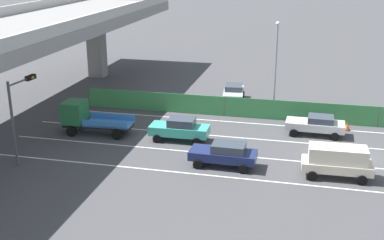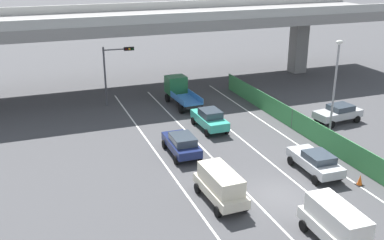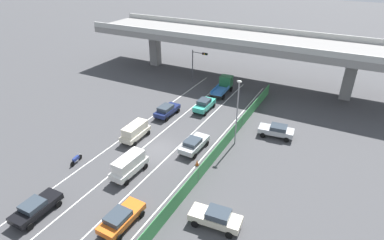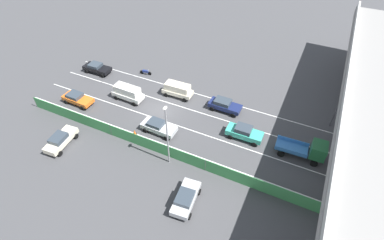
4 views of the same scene
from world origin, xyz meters
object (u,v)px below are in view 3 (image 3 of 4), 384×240
(car_sedan_silver, at_px, (194,144))
(car_van_cream, at_px, (135,131))
(car_sedan_navy, at_px, (167,110))
(car_taxi_orange, at_px, (121,218))
(flatbed_truck_blue, at_px, (224,85))
(car_taxi_teal, at_px, (204,104))
(car_sedan_black, at_px, (36,207))
(traffic_cone, at_px, (197,163))
(car_van_white, at_px, (129,164))
(parked_sedan_cream, at_px, (216,217))
(motorcycle, at_px, (76,159))
(parked_wagon_silver, at_px, (277,130))
(traffic_light, at_px, (197,61))
(street_lamp, at_px, (237,108))

(car_sedan_silver, bearing_deg, car_van_cream, -170.83)
(car_sedan_navy, relative_size, car_van_cream, 1.02)
(car_taxi_orange, bearing_deg, flatbed_truck_blue, 96.68)
(car_taxi_teal, bearing_deg, flatbed_truck_blue, 90.73)
(car_sedan_black, relative_size, traffic_cone, 6.20)
(car_van_white, relative_size, parked_sedan_cream, 1.01)
(motorcycle, distance_m, traffic_cone, 13.36)
(car_taxi_teal, xyz_separation_m, parked_wagon_silver, (11.27, -2.37, -0.07))
(car_van_cream, distance_m, traffic_light, 20.90)
(car_van_cream, xyz_separation_m, street_lamp, (11.29, 4.81, 3.73))
(car_van_cream, bearing_deg, car_sedan_black, -89.63)
(car_taxi_teal, distance_m, flatbed_truck_blue, 7.62)
(car_taxi_orange, distance_m, traffic_light, 33.99)
(car_taxi_teal, distance_m, street_lamp, 10.50)
(car_sedan_black, height_order, traffic_cone, car_sedan_black)
(car_van_white, distance_m, motorcycle, 6.63)
(car_sedan_silver, distance_m, car_van_cream, 7.66)
(car_sedan_black, bearing_deg, street_lamp, 59.82)
(traffic_light, distance_m, street_lamp, 20.69)
(traffic_cone, bearing_deg, flatbed_truck_blue, 104.93)
(traffic_light, xyz_separation_m, street_lamp, (13.33, -15.79, 0.87))
(car_taxi_teal, distance_m, traffic_light, 11.55)
(car_sedan_black, xyz_separation_m, parked_sedan_cream, (14.48, 6.35, 0.06))
(car_sedan_silver, distance_m, traffic_light, 21.86)
(car_sedan_navy, xyz_separation_m, car_taxi_orange, (7.44, -19.04, -0.05))
(car_taxi_orange, relative_size, motorcycle, 2.29)
(car_van_cream, xyz_separation_m, car_taxi_teal, (3.99, 11.25, -0.21))
(parked_wagon_silver, bearing_deg, car_taxi_teal, 168.12)
(car_taxi_teal, bearing_deg, street_lamp, -41.42)
(car_van_cream, bearing_deg, car_sedan_navy, 89.53)
(car_sedan_navy, height_order, motorcycle, car_sedan_navy)
(car_sedan_silver, height_order, motorcycle, car_sedan_silver)
(car_van_cream, height_order, car_sedan_black, car_van_cream)
(car_sedan_black, height_order, parked_wagon_silver, parked_wagon_silver)
(car_van_white, bearing_deg, car_sedan_black, -113.34)
(parked_wagon_silver, xyz_separation_m, street_lamp, (-3.97, -4.07, 4.01))
(motorcycle, xyz_separation_m, parked_sedan_cream, (17.29, -0.92, 0.46))
(motorcycle, xyz_separation_m, traffic_light, (0.68, 27.78, 3.57))
(car_sedan_navy, bearing_deg, parked_wagon_silver, 6.40)
(motorcycle, bearing_deg, car_taxi_orange, -24.66)
(car_sedan_black, height_order, traffic_light, traffic_light)
(car_sedan_black, bearing_deg, motorcycle, 111.18)
(car_van_cream, relative_size, traffic_light, 0.76)
(parked_sedan_cream, bearing_deg, car_taxi_teal, 118.68)
(car_taxi_orange, relative_size, car_taxi_teal, 0.99)
(car_taxi_orange, height_order, car_sedan_black, same)
(car_sedan_black, xyz_separation_m, car_taxi_teal, (3.90, 25.69, 0.10))
(traffic_light, bearing_deg, parked_sedan_cream, -59.94)
(car_taxi_teal, bearing_deg, traffic_light, 122.81)
(car_sedan_silver, relative_size, parked_sedan_cream, 0.99)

